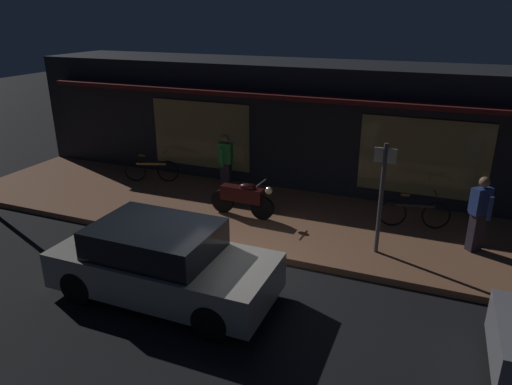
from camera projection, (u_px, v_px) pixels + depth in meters
name	position (u px, v px, depth m)	size (l,w,h in m)	color
ground_plane	(226.00, 279.00, 9.44)	(60.00, 60.00, 0.00)	black
sidewalk_slab	(277.00, 219.00, 12.00)	(18.00, 4.00, 0.15)	brown
storefront_building	(316.00, 124.00, 14.31)	(18.00, 3.30, 3.60)	black
motorcycle	(243.00, 197.00, 11.83)	(1.70, 0.55, 0.97)	black
bicycle_parked	(151.00, 170.00, 14.31)	(1.57, 0.65, 0.91)	black
bicycle_extra	(414.00, 213.00, 11.24)	(1.63, 0.51, 0.91)	black
person_photographer	(226.00, 162.00, 13.32)	(0.39, 0.61, 1.67)	#28232D
person_bystander	(479.00, 213.00, 9.97)	(0.47, 0.51, 1.67)	#28232D
sign_post	(382.00, 192.00, 9.72)	(0.44, 0.09, 2.40)	#47474C
parked_car_near	(162.00, 262.00, 8.65)	(4.10, 1.78, 1.42)	black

